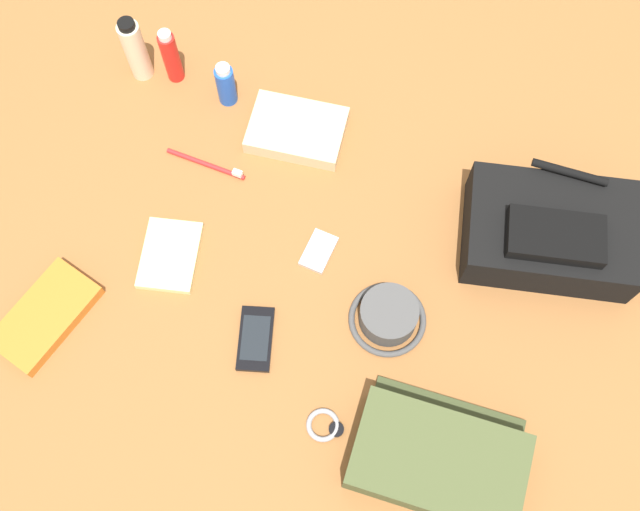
# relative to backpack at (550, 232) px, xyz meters

# --- Properties ---
(ground_plane) EXTENTS (2.64, 2.02, 0.02)m
(ground_plane) POSITION_rel_backpack_xyz_m (-0.42, -0.18, -0.07)
(ground_plane) COLOR #925C2F
(ground_plane) RESTS_ON ground
(backpack) EXTENTS (0.36, 0.28, 0.13)m
(backpack) POSITION_rel_backpack_xyz_m (0.00, 0.00, 0.00)
(backpack) COLOR black
(backpack) RESTS_ON ground_plane
(toiletry_pouch) EXTENTS (0.30, 0.22, 0.09)m
(toiletry_pouch) POSITION_rel_backpack_xyz_m (-0.10, -0.49, -0.01)
(toiletry_pouch) COLOR #47512D
(toiletry_pouch) RESTS_ON ground_plane
(bucket_hat) EXTENTS (0.15, 0.15, 0.06)m
(bucket_hat) POSITION_rel_backpack_xyz_m (-0.26, -0.25, -0.03)
(bucket_hat) COLOR #4B4B4B
(bucket_hat) RESTS_ON ground_plane
(lotion_bottle) EXTENTS (0.05, 0.05, 0.17)m
(lotion_bottle) POSITION_rel_backpack_xyz_m (-0.93, 0.13, 0.03)
(lotion_bottle) COLOR beige
(lotion_bottle) RESTS_ON ground_plane
(sunscreen_spray) EXTENTS (0.04, 0.04, 0.15)m
(sunscreen_spray) POSITION_rel_backpack_xyz_m (-0.86, 0.15, 0.02)
(sunscreen_spray) COLOR red
(sunscreen_spray) RESTS_ON ground_plane
(deodorant_spray) EXTENTS (0.04, 0.04, 0.11)m
(deodorant_spray) POSITION_rel_backpack_xyz_m (-0.73, 0.13, -0.00)
(deodorant_spray) COLOR blue
(deodorant_spray) RESTS_ON ground_plane
(paperback_novel) EXTENTS (0.17, 0.23, 0.03)m
(paperback_novel) POSITION_rel_backpack_xyz_m (-0.89, -0.45, -0.04)
(paperback_novel) COLOR orange
(paperback_novel) RESTS_ON ground_plane
(cell_phone) EXTENTS (0.09, 0.14, 0.01)m
(cell_phone) POSITION_rel_backpack_xyz_m (-0.49, -0.37, -0.05)
(cell_phone) COLOR black
(cell_phone) RESTS_ON ground_plane
(media_player) EXTENTS (0.06, 0.09, 0.01)m
(media_player) POSITION_rel_backpack_xyz_m (-0.43, -0.16, -0.05)
(media_player) COLOR #B7B7BC
(media_player) RESTS_ON ground_plane
(wristwatch) EXTENTS (0.07, 0.06, 0.01)m
(wristwatch) POSITION_rel_backpack_xyz_m (-0.31, -0.48, -0.05)
(wristwatch) COLOR #99999E
(wristwatch) RESTS_ON ground_plane
(toothbrush) EXTENTS (0.18, 0.02, 0.02)m
(toothbrush) POSITION_rel_backpack_xyz_m (-0.70, -0.04, -0.05)
(toothbrush) COLOR red
(toothbrush) RESTS_ON ground_plane
(notepad) EXTENTS (0.14, 0.17, 0.02)m
(notepad) POSITION_rel_backpack_xyz_m (-0.71, -0.26, -0.05)
(notepad) COLOR beige
(notepad) RESTS_ON ground_plane
(folded_towel) EXTENTS (0.21, 0.16, 0.04)m
(folded_towel) POSITION_rel_backpack_xyz_m (-0.56, 0.09, -0.04)
(folded_towel) COLOR beige
(folded_towel) RESTS_ON ground_plane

